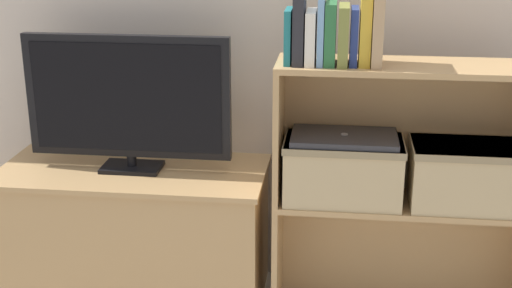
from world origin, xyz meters
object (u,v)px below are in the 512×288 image
object	(u,v)px
book_charcoal	(299,29)
tv_stand	(136,233)
book_tan	(378,26)
book_mustard	(366,25)
book_skyblue	(321,31)
book_forest	(330,33)
book_ivory	(311,37)
book_olive	(343,35)
tv	(128,100)
book_teal	(288,36)
laptop	(344,137)
book_navy	(354,36)
storage_basket_left	(343,167)
storage_basket_right	(471,173)

from	to	relation	value
book_charcoal	tv_stand	bearing A→B (deg)	169.28
book_tan	book_mustard	bearing A→B (deg)	180.00
book_skyblue	book_forest	xyz separation A→B (m)	(0.03, 0.00, -0.01)
book_ivory	book_olive	xyz separation A→B (m)	(0.10, 0.00, 0.01)
tv	book_teal	distance (m)	0.66
book_skyblue	laptop	distance (m)	0.38
laptop	book_tan	bearing A→B (deg)	-10.45
tv	book_navy	world-z (taller)	book_navy
book_navy	laptop	bearing A→B (deg)	136.03
book_skyblue	storage_basket_left	distance (m)	0.48
book_skyblue	book_olive	size ratio (longest dim) A/B	1.13
tv_stand	laptop	size ratio (longest dim) A/B	2.79
storage_basket_left	storage_basket_right	size ratio (longest dim) A/B	1.00
book_forest	book_tan	world-z (taller)	book_tan
book_charcoal	storage_basket_left	distance (m)	0.51
book_skyblue	laptop	world-z (taller)	book_skyblue
book_ivory	storage_basket_right	bearing A→B (deg)	1.74
book_charcoal	book_skyblue	xyz separation A→B (m)	(0.07, -0.00, -0.01)
book_skyblue	book_forest	world-z (taller)	book_skyblue
book_olive	storage_basket_left	distance (m)	0.46
tv	book_navy	distance (m)	0.85
book_mustard	storage_basket_right	size ratio (longest dim) A/B	0.63
book_tan	laptop	world-z (taller)	book_tan
book_charcoal	storage_basket_left	size ratio (longest dim) A/B	0.56
book_forest	storage_basket_left	distance (m)	0.47
book_forest	laptop	bearing A→B (deg)	15.93
book_tan	storage_basket_left	bearing A→B (deg)	169.55
book_skyblue	book_teal	bearing A→B (deg)	180.00
tv	book_charcoal	distance (m)	0.70
book_forest	book_mustard	xyz separation A→B (m)	(0.11, 0.00, 0.03)
book_teal	book_charcoal	world-z (taller)	book_charcoal
book_ivory	book_skyblue	world-z (taller)	book_skyblue
book_skyblue	book_olive	bearing A→B (deg)	0.00
book_teal	book_ivory	bearing A→B (deg)	0.00
tv	book_charcoal	bearing A→B (deg)	-10.58
tv	book_tan	size ratio (longest dim) A/B	2.94
book_skyblue	storage_basket_right	distance (m)	0.70
book_ivory	book_mustard	size ratio (longest dim) A/B	0.67
book_mustard	tv_stand	bearing A→B (deg)	171.96
laptop	storage_basket_left	bearing A→B (deg)	0.00
book_navy	book_forest	bearing A→B (deg)	180.00
storage_basket_left	book_skyblue	bearing A→B (deg)	-169.36
book_ivory	storage_basket_right	size ratio (longest dim) A/B	0.42
book_tan	book_skyblue	bearing A→B (deg)	180.00
book_tan	storage_basket_right	size ratio (longest dim) A/B	0.63
book_olive	laptop	xyz separation A→B (m)	(0.02, 0.02, -0.35)
book_charcoal	book_ivory	bearing A→B (deg)	0.00
book_teal	laptop	world-z (taller)	book_teal
book_mustard	book_tan	size ratio (longest dim) A/B	1.00
book_navy	book_tan	xyz separation A→B (m)	(0.07, -0.00, 0.04)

